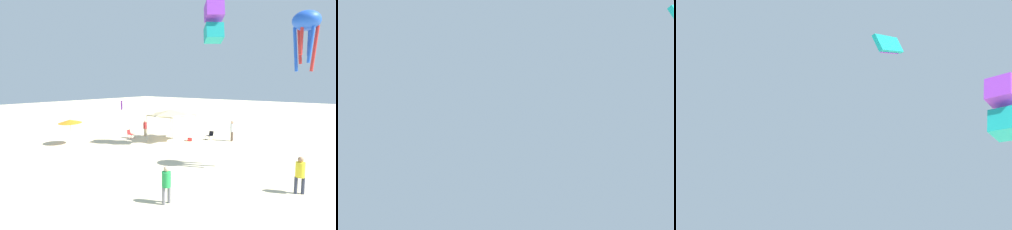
# 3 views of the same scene
# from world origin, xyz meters

# --- Properties ---
(ground) EXTENTS (120.00, 120.00, 0.10)m
(ground) POSITION_xyz_m (0.00, 0.00, -0.05)
(ground) COLOR beige
(canopy_tent) EXTENTS (3.33, 3.64, 2.90)m
(canopy_tent) POSITION_xyz_m (2.43, -0.34, 2.62)
(canopy_tent) COLOR #B7B7BC
(canopy_tent) RESTS_ON ground
(beach_umbrella) EXTENTS (2.07, 2.08, 2.29)m
(beach_umbrella) POSITION_xyz_m (8.33, 6.68, 2.06)
(beach_umbrella) COLOR silver
(beach_umbrella) RESTS_ON ground
(folding_chair_near_cooler) EXTENTS (0.62, 0.70, 0.82)m
(folding_chair_near_cooler) POSITION_xyz_m (-0.39, -2.74, 0.47)
(folding_chair_near_cooler) COLOR black
(folding_chair_near_cooler) RESTS_ON ground
(folding_chair_right_of_tent) EXTENTS (0.69, 0.61, 0.82)m
(folding_chair_right_of_tent) POSITION_xyz_m (6.22, 1.43, 0.47)
(folding_chair_right_of_tent) COLOR black
(folding_chair_right_of_tent) RESTS_ON ground
(cooler_box) EXTENTS (0.68, 0.74, 0.40)m
(cooler_box) POSITION_xyz_m (0.84, -1.09, 0.20)
(cooler_box) COLOR red
(cooler_box) RESTS_ON ground
(banner_flag) EXTENTS (0.36, 0.06, 3.32)m
(banner_flag) POSITION_xyz_m (11.96, -2.96, 2.00)
(banner_flag) COLOR silver
(banner_flag) RESTS_ON ground
(person_beachcomber) EXTENTS (0.42, 0.46, 1.76)m
(person_beachcomber) POSITION_xyz_m (-6.10, 11.27, 1.04)
(person_beachcomber) COLOR slate
(person_beachcomber) RESTS_ON ground
(person_watching_sky) EXTENTS (0.46, 0.45, 1.89)m
(person_watching_sky) POSITION_xyz_m (-10.57, 6.30, 1.11)
(person_watching_sky) COLOR #33384C
(person_watching_sky) RESTS_ON ground
(person_kite_handler) EXTENTS (0.45, 0.50, 1.90)m
(person_kite_handler) POSITION_xyz_m (-2.30, -3.49, 1.12)
(person_kite_handler) COLOR brown
(person_kite_handler) RESTS_ON ground
(person_far_stroller) EXTENTS (0.39, 0.42, 1.63)m
(person_far_stroller) POSITION_xyz_m (5.84, -0.36, 0.95)
(person_far_stroller) COLOR #C6B28C
(person_far_stroller) RESTS_ON ground
(kite_octopus_blue) EXTENTS (1.57, 1.57, 3.48)m
(kite_octopus_blue) POSITION_xyz_m (-9.68, 2.77, 8.84)
(kite_octopus_blue) COLOR blue
(kite_box_purple) EXTENTS (2.13, 2.17, 3.25)m
(kite_box_purple) POSITION_xyz_m (-2.25, 0.25, 10.24)
(kite_box_purple) COLOR purple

